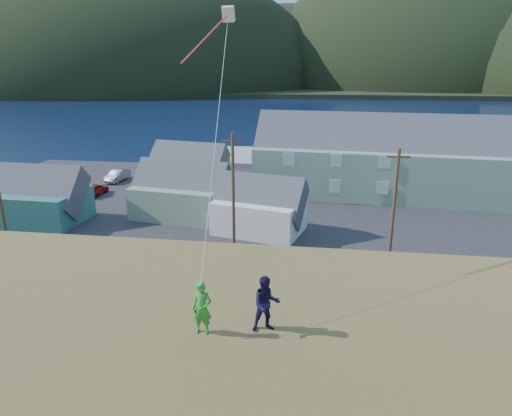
{
  "coord_description": "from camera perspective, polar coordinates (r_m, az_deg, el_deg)",
  "views": [
    {
      "loc": [
        6.34,
        -30.64,
        14.68
      ],
      "look_at": [
        3.76,
        -12.34,
        8.8
      ],
      "focal_mm": 32.0,
      "sensor_mm": 36.0,
      "label": 1
    }
  ],
  "objects": [
    {
      "name": "far_hills",
      "position": [
        311.65,
        13.88,
        14.82
      ],
      "size": [
        760.0,
        265.0,
        143.0
      ],
      "color": "black",
      "rests_on": "ground"
    },
    {
      "name": "shed_palegreen_near",
      "position": [
        45.56,
        -9.32,
        1.98
      ],
      "size": [
        10.09,
        7.15,
        6.78
      ],
      "rotation": [
        0.0,
        0.0,
        -0.15
      ],
      "color": "gray",
      "rests_on": "waterfront_lot"
    },
    {
      "name": "kite_flyer_navy",
      "position": [
        13.44,
        1.28,
        -11.91
      ],
      "size": [
        0.98,
        0.87,
        1.7
      ],
      "primitive_type": "imported",
      "rotation": [
        0.0,
        0.0,
        0.31
      ],
      "color": "#161334",
      "rests_on": "hillside"
    },
    {
      "name": "grass_strip",
      "position": [
        32.78,
        -4.03,
        -8.91
      ],
      "size": [
        110.0,
        8.0,
        0.1
      ],
      "primitive_type": "cube",
      "color": "#4C3D19",
      "rests_on": "ground"
    },
    {
      "name": "utility_poles",
      "position": [
        34.82,
        -7.49,
        1.13
      ],
      "size": [
        31.17,
        0.24,
        9.79
      ],
      "color": "#47331E",
      "rests_on": "waterfront_lot"
    },
    {
      "name": "kite_rig",
      "position": [
        18.63,
        -3.94,
        22.28
      ],
      "size": [
        0.91,
        3.87,
        10.61
      ],
      "color": "beige",
      "rests_on": "ground"
    },
    {
      "name": "kite_flyer_green",
      "position": [
        13.43,
        -6.76,
        -12.35
      ],
      "size": [
        0.59,
        0.4,
        1.59
      ],
      "primitive_type": "imported",
      "rotation": [
        0.0,
        0.0,
        -0.03
      ],
      "color": "green",
      "rests_on": "hillside"
    },
    {
      "name": "waterfront_lot",
      "position": [
        50.23,
        0.43,
        0.72
      ],
      "size": [
        72.0,
        36.0,
        0.12
      ],
      "primitive_type": "cube",
      "color": "#28282B",
      "rests_on": "ground"
    },
    {
      "name": "shed_white",
      "position": [
        40.73,
        0.43,
        0.15
      ],
      "size": [
        8.95,
        6.97,
        6.33
      ],
      "rotation": [
        0.0,
        0.0,
        -0.24
      ],
      "color": "white",
      "rests_on": "waterfront_lot"
    },
    {
      "name": "shed_teal",
      "position": [
        47.97,
        -25.54,
        1.2
      ],
      "size": [
        8.79,
        6.36,
        6.76
      ],
      "rotation": [
        0.0,
        0.0,
        -0.04
      ],
      "color": "#2E6D66",
      "rests_on": "waterfront_lot"
    },
    {
      "name": "shed_palegreen_far",
      "position": [
        57.96,
        -8.45,
        5.31
      ],
      "size": [
        10.5,
        7.19,
        6.48
      ],
      "rotation": [
        0.0,
        0.0,
        -0.19
      ],
      "color": "slate",
      "rests_on": "waterfront_lot"
    },
    {
      "name": "far_shore",
      "position": [
        360.96,
        7.28,
        15.33
      ],
      "size": [
        900.0,
        320.0,
        2.0
      ],
      "primitive_type": "cube",
      "color": "black",
      "rests_on": "ground"
    },
    {
      "name": "ground",
      "position": [
        34.56,
        -3.34,
        -7.52
      ],
      "size": [
        900.0,
        900.0,
        0.0
      ],
      "primitive_type": "plane",
      "color": "#0A1638",
      "rests_on": "ground"
    },
    {
      "name": "lodge",
      "position": [
        54.2,
        17.26,
        5.87
      ],
      "size": [
        32.85,
        11.85,
        11.32
      ],
      "rotation": [
        0.0,
        0.0,
        -0.09
      ],
      "color": "gray",
      "rests_on": "waterfront_lot"
    },
    {
      "name": "parked_cars",
      "position": [
        54.93,
        -6.86,
        2.92
      ],
      "size": [
        25.03,
        12.43,
        1.53
      ],
      "color": "black",
      "rests_on": "waterfront_lot"
    },
    {
      "name": "wharf",
      "position": [
        73.11,
        -1.85,
        6.41
      ],
      "size": [
        26.0,
        14.0,
        0.9
      ],
      "primitive_type": "cube",
      "color": "gray",
      "rests_on": "ground"
    }
  ]
}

